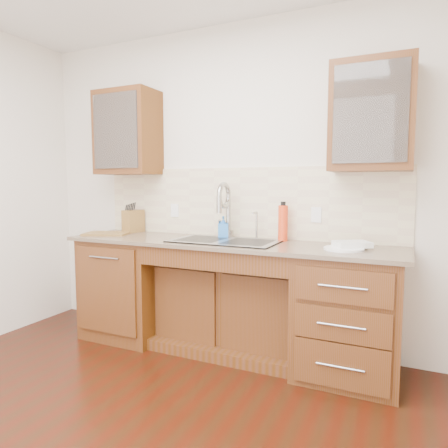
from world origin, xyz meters
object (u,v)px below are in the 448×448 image
at_px(water_bottle, 283,223).
at_px(knife_block, 133,221).
at_px(soap_bottle, 223,227).
at_px(plate, 344,249).
at_px(cutting_board, 107,233).

xyz_separation_m(water_bottle, knife_block, (-1.45, -0.01, -0.04)).
distance_m(water_bottle, knife_block, 1.45).
xyz_separation_m(soap_bottle, plate, (1.01, -0.20, -0.08)).
height_order(plate, knife_block, knife_block).
bearing_deg(water_bottle, cutting_board, -170.75).
bearing_deg(knife_block, plate, 3.35).
bearing_deg(soap_bottle, knife_block, 156.18).
relative_size(water_bottle, plate, 1.04).
distance_m(plate, knife_block, 1.97).
bearing_deg(plate, cutting_board, -179.73).
bearing_deg(knife_block, soap_bottle, 8.06).
xyz_separation_m(plate, cutting_board, (-2.06, -0.01, 0.00)).
bearing_deg(soap_bottle, water_bottle, -16.58).
bearing_deg(cutting_board, plate, 0.27).
distance_m(water_bottle, plate, 0.58).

